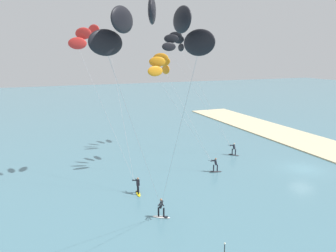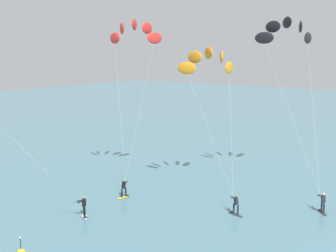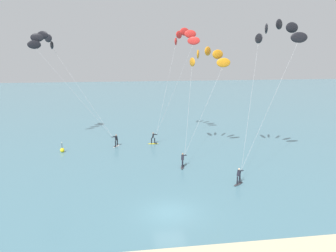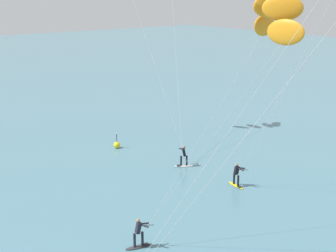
{
  "view_description": "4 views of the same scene",
  "coord_description": "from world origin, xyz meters",
  "px_view_note": "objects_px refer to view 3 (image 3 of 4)",
  "views": [
    {
      "loc": [
        -26.91,
        28.05,
        13.07
      ],
      "look_at": [
        2.4,
        16.25,
        6.02
      ],
      "focal_mm": 33.99,
      "sensor_mm": 36.0,
      "label": 1
    },
    {
      "loc": [
        -25.57,
        -4.15,
        12.88
      ],
      "look_at": [
        1.89,
        16.15,
        6.74
      ],
      "focal_mm": 44.43,
      "sensor_mm": 36.0,
      "label": 2
    },
    {
      "loc": [
        -3.49,
        -23.57,
        12.66
      ],
      "look_at": [
        1.57,
        12.13,
        4.37
      ],
      "focal_mm": 34.56,
      "sensor_mm": 36.0,
      "label": 3
    },
    {
      "loc": [
        20.86,
        -2.01,
        13.13
      ],
      "look_at": [
        -0.81,
        15.14,
        4.95
      ],
      "focal_mm": 49.22,
      "sensor_mm": 36.0,
      "label": 4
    }
  ],
  "objects_px": {
    "kitesurfer_far_out": "(207,61)",
    "kitesurfer_nearshore": "(277,36)",
    "kitesurfer_mid_water": "(46,45)",
    "kitesurfer_downwind": "(183,41)",
    "marker_buoy": "(62,150)"
  },
  "relations": [
    {
      "from": "kitesurfer_far_out",
      "to": "kitesurfer_nearshore",
      "type": "bearing_deg",
      "value": -35.15
    },
    {
      "from": "kitesurfer_mid_water",
      "to": "kitesurfer_nearshore",
      "type": "bearing_deg",
      "value": -25.64
    },
    {
      "from": "kitesurfer_mid_water",
      "to": "kitesurfer_downwind",
      "type": "xyz_separation_m",
      "value": [
        18.74,
        -0.69,
        0.55
      ]
    },
    {
      "from": "kitesurfer_far_out",
      "to": "kitesurfer_downwind",
      "type": "bearing_deg",
      "value": 101.14
    },
    {
      "from": "kitesurfer_far_out",
      "to": "marker_buoy",
      "type": "xyz_separation_m",
      "value": [
        -18.13,
        2.78,
        -11.31
      ]
    },
    {
      "from": "kitesurfer_downwind",
      "to": "kitesurfer_nearshore",
      "type": "bearing_deg",
      "value": -56.56
    },
    {
      "from": "kitesurfer_mid_water",
      "to": "kitesurfer_far_out",
      "type": "xyz_separation_m",
      "value": [
        20.23,
        -8.24,
        -2.02
      ]
    },
    {
      "from": "kitesurfer_nearshore",
      "to": "marker_buoy",
      "type": "relative_size",
      "value": 11.68
    },
    {
      "from": "kitesurfer_nearshore",
      "to": "marker_buoy",
      "type": "height_order",
      "value": "kitesurfer_nearshore"
    },
    {
      "from": "kitesurfer_nearshore",
      "to": "kitesurfer_downwind",
      "type": "height_order",
      "value": "kitesurfer_nearshore"
    },
    {
      "from": "kitesurfer_nearshore",
      "to": "kitesurfer_downwind",
      "type": "distance_m",
      "value": 14.56
    },
    {
      "from": "kitesurfer_mid_water",
      "to": "kitesurfer_far_out",
      "type": "height_order",
      "value": "kitesurfer_mid_water"
    },
    {
      "from": "kitesurfer_downwind",
      "to": "kitesurfer_far_out",
      "type": "bearing_deg",
      "value": -78.86
    },
    {
      "from": "kitesurfer_nearshore",
      "to": "kitesurfer_mid_water",
      "type": "xyz_separation_m",
      "value": [
        -26.77,
        12.85,
        -0.67
      ]
    },
    {
      "from": "kitesurfer_mid_water",
      "to": "kitesurfer_far_out",
      "type": "bearing_deg",
      "value": -22.17
    }
  ]
}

